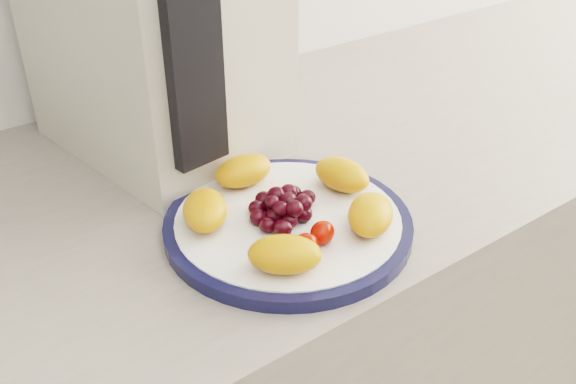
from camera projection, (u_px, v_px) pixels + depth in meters
plate_rim at (288, 224)px, 0.71m from camera, size 0.28×0.28×0.01m
plate_face at (288, 224)px, 0.71m from camera, size 0.25×0.25×0.02m
appliance_body at (149, 5)px, 0.80m from camera, size 0.26×0.34×0.39m
appliance_panel at (191, 40)px, 0.67m from camera, size 0.07×0.03×0.29m
fruit_plate at (289, 205)px, 0.70m from camera, size 0.24×0.23×0.04m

